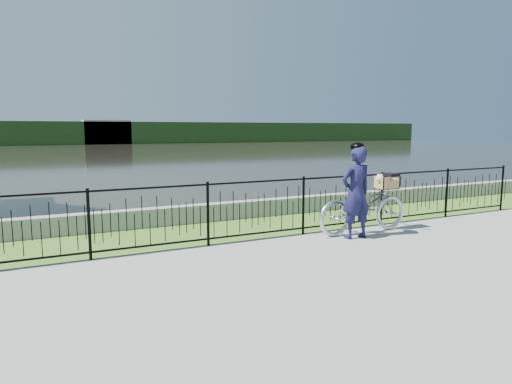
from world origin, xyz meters
TOP-DOWN VIEW (x-y plane):
  - ground at (0.00, 0.00)m, footprint 120.00×120.00m
  - grass_strip at (0.00, 2.60)m, footprint 60.00×2.00m
  - water at (0.00, 33.00)m, footprint 120.00×120.00m
  - quay_wall at (0.00, 3.60)m, footprint 60.00×0.30m
  - fence at (0.00, 1.60)m, footprint 14.00×0.06m
  - far_treeline at (0.00, 60.00)m, footprint 120.00×6.00m
  - far_building_right at (6.00, 58.50)m, footprint 6.00×3.00m
  - bicycle_rig at (2.13, 1.15)m, footprint 2.11×0.73m
  - cyclist at (1.71, 0.87)m, footprint 0.64×0.42m

SIDE VIEW (x-z plane):
  - ground at x=0.00m, z-range 0.00..0.00m
  - water at x=0.00m, z-range 0.00..0.00m
  - grass_strip at x=0.00m, z-range 0.00..0.01m
  - quay_wall at x=0.00m, z-range 0.00..0.40m
  - bicycle_rig at x=2.13m, z-range -0.03..1.16m
  - fence at x=0.00m, z-range 0.00..1.15m
  - cyclist at x=1.71m, z-range -0.01..1.81m
  - far_treeline at x=0.00m, z-range 0.00..3.00m
  - far_building_right at x=6.00m, z-range 0.00..3.20m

